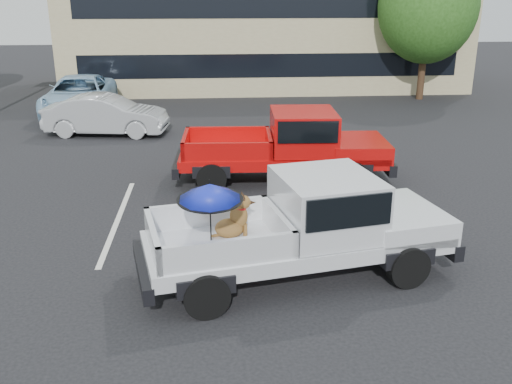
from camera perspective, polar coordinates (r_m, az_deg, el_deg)
ground at (r=11.44m, az=-0.10°, el=-6.10°), size 90.00×90.00×0.00m
stripe_left at (r=13.43m, az=-13.63°, el=-2.62°), size 0.12×5.00×0.01m
stripe_right at (r=13.77m, az=11.83°, el=-1.92°), size 0.12×5.00×0.01m
motel_building at (r=31.43m, az=0.75°, el=16.53°), size 20.40×8.40×6.30m
tree_right at (r=28.03m, az=16.84°, el=17.39°), size 4.46×4.46×6.78m
silver_pickup at (r=10.28m, az=5.69°, el=-2.86°), size 5.97×3.08×2.06m
red_pickup at (r=15.43m, az=4.08°, el=4.90°), size 5.86×2.32×1.91m
silver_sedan at (r=21.18m, az=-14.76°, el=7.46°), size 4.45×2.04×1.42m
blue_suv at (r=24.93m, az=-17.23°, el=9.19°), size 2.88×5.75×1.56m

